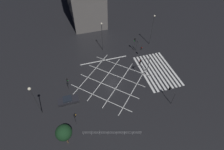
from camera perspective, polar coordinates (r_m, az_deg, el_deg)
name	(u,v)px	position (r m, az deg, el deg)	size (l,w,h in m)	color
ground_plane	(112,80)	(40.42, 0.00, -1.81)	(200.00, 200.00, 0.00)	black
road_markings	(145,72)	(43.05, 10.62, 0.95)	(18.53, 24.62, 0.01)	silver
traffic_light_sw_main	(171,92)	(37.02, 18.78, -5.27)	(2.14, 0.36, 3.43)	#2D2D30
traffic_light_nw_cross	(75,117)	(32.35, -11.91, -13.22)	(0.36, 0.39, 3.76)	#2D2D30
traffic_light_median_south	(144,63)	(40.47, 10.41, 3.95)	(0.36, 2.51, 4.52)	#2D2D30
traffic_light_se_cross	(135,42)	(47.25, 7.43, 10.68)	(0.36, 0.39, 4.01)	#2D2D30
traffic_light_se_main	(140,47)	(46.43, 8.98, 9.17)	(3.16, 0.36, 3.35)	#2D2D30
traffic_light_median_north	(67,82)	(37.69, -14.35, -2.17)	(0.36, 0.39, 3.80)	#2D2D30
street_lamp_east	(102,32)	(45.61, -3.30, 13.69)	(0.47, 0.47, 8.29)	#2D2D30
street_lamp_west	(153,26)	(48.97, 13.14, 15.36)	(0.45, 0.45, 8.87)	#2D2D30
street_lamp_far	(33,95)	(33.40, -24.46, -6.02)	(0.56, 0.56, 7.82)	#2D2D30
street_tree_near	(64,133)	(30.07, -15.48, -17.68)	(2.67, 2.67, 5.17)	brown
waiting_car	(68,100)	(37.37, -14.12, -7.93)	(1.75, 4.26, 1.19)	black
pedestrian_railing	(112,133)	(32.54, 0.00, -18.33)	(3.02, 9.96, 1.05)	#B7B7BC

